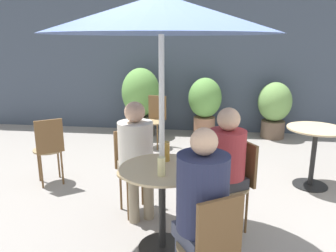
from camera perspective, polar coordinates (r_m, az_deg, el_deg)
The scene contains 17 objects.
storefront_wall at distance 6.44m, azimuth 6.13°, elevation 12.25°, with size 10.00×0.06×3.00m.
cafe_table_near at distance 2.78m, azimuth -1.04°, elevation -11.05°, with size 0.71×0.71×0.75m.
cafe_table_far at distance 4.35m, azimuth 24.17°, elevation -2.95°, with size 0.68×0.68×0.75m.
bistro_chair_0 at distance 2.21m, azimuth 7.60°, elevation -19.45°, with size 0.42×0.43×0.86m.
bistro_chair_1 at distance 3.16m, azimuth 11.91°, elevation -8.73°, with size 0.43×0.42×0.86m.
bistro_chair_2 at distance 3.45m, azimuth -6.28°, elevation -6.43°, with size 0.42×0.43×0.86m.
bistro_chair_3 at distance 4.25m, azimuth -19.97°, elevation -3.20°, with size 0.42×0.43×0.86m.
bistro_chair_4 at distance 5.53m, azimuth -2.20°, elevation 1.71°, with size 0.39×0.41×0.86m.
seated_person_0 at distance 2.21m, azimuth 5.79°, elevation -13.11°, with size 0.42×0.43×1.24m.
seated_person_1 at distance 3.01m, azimuth 9.95°, elevation -5.92°, with size 0.42×0.41×1.20m.
seated_person_2 at distance 3.27m, azimuth -5.56°, elevation -4.21°, with size 0.43×0.44×1.19m.
beer_glass_0 at distance 2.53m, azimuth -1.18°, elevation -7.08°, with size 0.06×0.06×0.15m.
beer_glass_1 at distance 2.82m, azimuth -0.38°, elevation -4.44°, with size 0.07×0.07×0.17m.
potted_plant_0 at distance 6.18m, azimuth -4.72°, elevation 4.84°, with size 0.72×0.72×1.27m.
potted_plant_1 at distance 6.12m, azimuth 6.43°, elevation 4.00°, with size 0.61×0.61×1.11m.
potted_plant_2 at distance 6.32m, azimuth 18.04°, elevation 3.19°, with size 0.60×0.60×1.04m.
umbrella at distance 2.52m, azimuth -1.19°, elevation 18.80°, with size 1.76×1.76×2.08m.
Camera 1 is at (0.13, -2.33, 1.76)m, focal length 35.00 mm.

